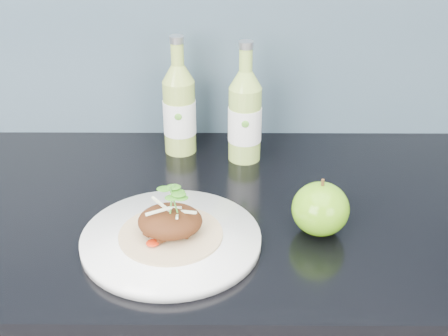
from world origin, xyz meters
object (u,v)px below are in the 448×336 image
at_px(dinner_plate, 171,240).
at_px(cider_bottle_right, 245,116).
at_px(green_apple, 320,209).
at_px(cider_bottle_left, 179,109).

distance_m(dinner_plate, cider_bottle_right, 0.32).
bearing_deg(dinner_plate, cider_bottle_right, 67.70).
height_order(dinner_plate, cider_bottle_right, cider_bottle_right).
bearing_deg(dinner_plate, green_apple, 8.86).
bearing_deg(dinner_plate, cider_bottle_left, 91.26).
bearing_deg(cider_bottle_left, green_apple, -46.06).
xyz_separation_m(green_apple, cider_bottle_left, (-0.24, 0.28, 0.05)).
distance_m(dinner_plate, green_apple, 0.23).
height_order(green_apple, cider_bottle_left, cider_bottle_left).
height_order(green_apple, cider_bottle_right, cider_bottle_right).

